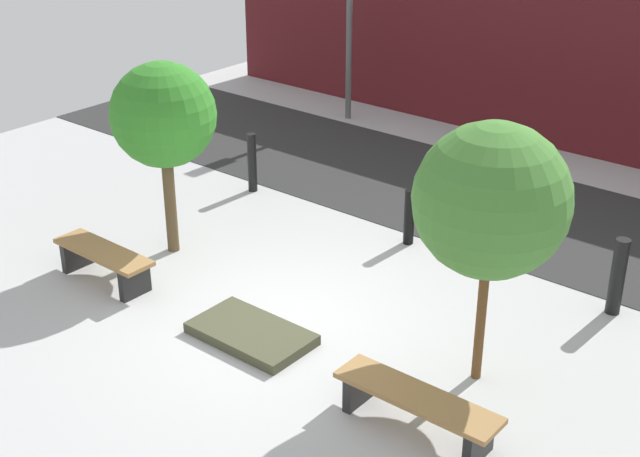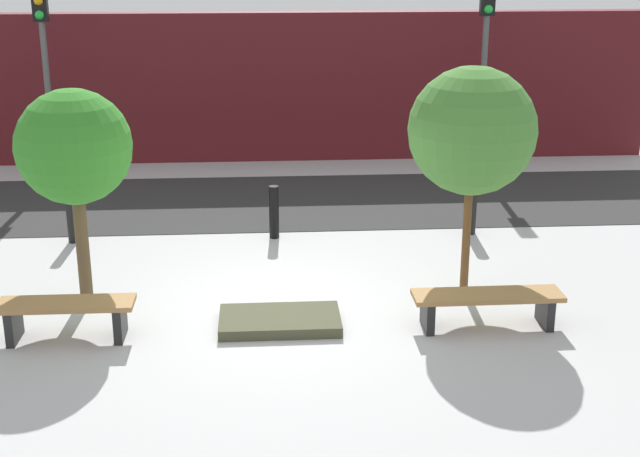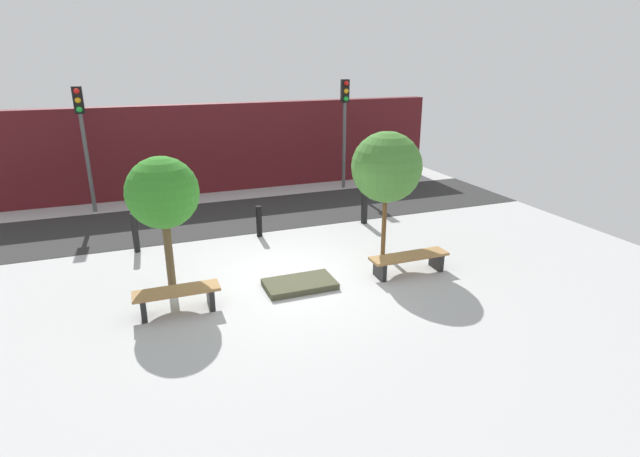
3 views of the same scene
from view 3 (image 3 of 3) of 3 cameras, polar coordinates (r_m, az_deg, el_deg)
ground_plane at (r=11.11m, az=-3.16°, el=-5.64°), size 18.00×18.00×0.00m
road_strip at (r=15.54m, az=-8.77°, el=1.52°), size 18.00×3.52×0.01m
building_facade at (r=18.35m, az=-11.33°, el=9.04°), size 16.20×0.50×3.09m
bench_left at (r=9.92m, az=-16.02°, el=-7.45°), size 1.61×0.47×0.48m
bench_right at (r=11.37m, az=10.14°, el=-3.55°), size 1.83×0.48×0.44m
planter_bed at (r=10.65m, az=-2.33°, el=-6.37°), size 1.49×0.86×0.13m
tree_behind_left_bench at (r=10.49m, az=-17.55°, el=3.83°), size 1.46×1.46×2.79m
tree_behind_right_bench at (r=11.84m, az=7.61°, el=6.94°), size 1.66×1.66×3.02m
bollard_far_left at (r=13.17m, az=-20.37°, el=-0.46°), size 0.15×0.15×1.01m
bollard_left at (r=13.54m, az=-6.98°, el=0.82°), size 0.15×0.15×0.85m
bollard_center at (r=14.55m, az=5.10°, el=2.57°), size 0.19×0.19×1.04m
traffic_light_west at (r=16.72m, az=-25.52°, el=10.37°), size 0.28×0.27×3.81m
traffic_light_mid_west at (r=18.21m, az=2.85°, el=12.86°), size 0.28×0.27×3.87m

